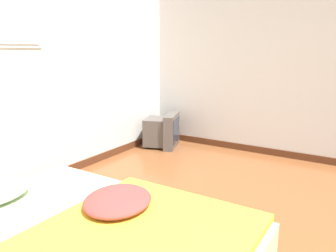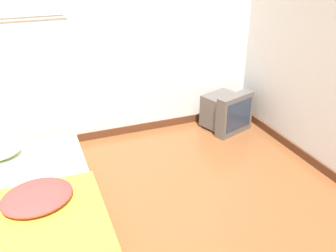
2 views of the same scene
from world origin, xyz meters
name	(u,v)px [view 1 (image 1 of 2)]	position (x,y,z in m)	size (l,w,h in m)	color
mattress_bed	(100,232)	(0.17, 1.42, 0.15)	(1.22, 2.10, 0.38)	beige
crt_tv	(163,131)	(2.51, 2.42, 0.23)	(0.57, 0.56, 0.47)	#56514C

